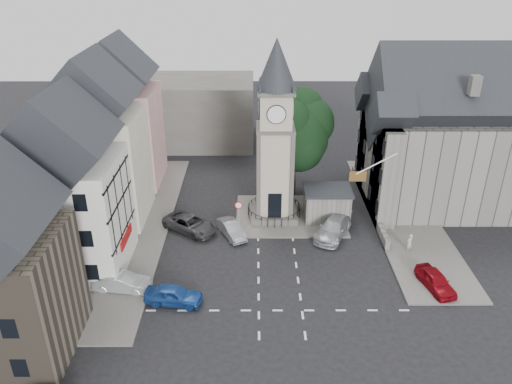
{
  "coord_description": "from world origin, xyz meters",
  "views": [
    {
      "loc": [
        -1.74,
        -32.86,
        22.72
      ],
      "look_at": [
        -1.68,
        5.0,
        4.0
      ],
      "focal_mm": 35.0,
      "sensor_mm": 36.0,
      "label": 1
    }
  ],
  "objects_px": {
    "clock_tower": "(275,134)",
    "car_east_red": "(436,281)",
    "pedestrian": "(409,243)",
    "stone_shelter": "(327,204)",
    "car_west_blue": "(174,295)"
  },
  "relations": [
    {
      "from": "stone_shelter",
      "to": "pedestrian",
      "type": "height_order",
      "value": "stone_shelter"
    },
    {
      "from": "car_west_blue",
      "to": "pedestrian",
      "type": "distance_m",
      "value": 19.6
    },
    {
      "from": "stone_shelter",
      "to": "car_west_blue",
      "type": "height_order",
      "value": "stone_shelter"
    },
    {
      "from": "stone_shelter",
      "to": "car_east_red",
      "type": "relative_size",
      "value": 1.09
    },
    {
      "from": "stone_shelter",
      "to": "pedestrian",
      "type": "relative_size",
      "value": 2.67
    },
    {
      "from": "clock_tower",
      "to": "car_east_red",
      "type": "distance_m",
      "value": 17.57
    },
    {
      "from": "car_west_blue",
      "to": "pedestrian",
      "type": "bearing_deg",
      "value": -62.0
    },
    {
      "from": "car_west_blue",
      "to": "pedestrian",
      "type": "height_order",
      "value": "pedestrian"
    },
    {
      "from": "clock_tower",
      "to": "car_west_blue",
      "type": "distance_m",
      "value": 16.47
    },
    {
      "from": "car_east_red",
      "to": "stone_shelter",
      "type": "bearing_deg",
      "value": 108.58
    },
    {
      "from": "car_east_red",
      "to": "clock_tower",
      "type": "bearing_deg",
      "value": 122.34
    },
    {
      "from": "car_east_red",
      "to": "pedestrian",
      "type": "bearing_deg",
      "value": 82.46
    },
    {
      "from": "stone_shelter",
      "to": "car_west_blue",
      "type": "relative_size",
      "value": 1.05
    },
    {
      "from": "car_east_red",
      "to": "pedestrian",
      "type": "distance_m",
      "value": 5.03
    },
    {
      "from": "stone_shelter",
      "to": "car_east_red",
      "type": "bearing_deg",
      "value": -57.46
    }
  ]
}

